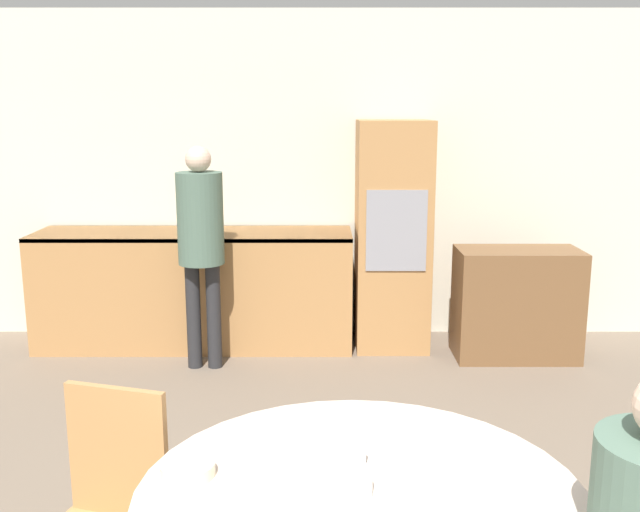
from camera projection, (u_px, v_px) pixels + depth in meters
name	position (u px, v px, depth m)	size (l,w,h in m)	color
wall_back	(314.00, 177.00, 5.75)	(6.02, 0.05, 2.60)	beige
kitchen_counter	(194.00, 287.00, 5.58)	(2.44, 0.60, 0.91)	#AD7A47
oven_unit	(391.00, 235.00, 5.51)	(0.56, 0.59, 1.76)	#AD7A47
sideboard	(515.00, 304.00, 5.32)	(0.90, 0.45, 0.83)	brown
chair_far_left	(105.00, 509.00, 2.44)	(0.50, 0.50, 0.92)	#AD7A47
person_standing	(200.00, 233.00, 4.99)	(0.32, 0.32, 1.59)	#262628
cup	(360.00, 482.00, 2.02)	(0.07, 0.07, 0.09)	white
bowl_near	(187.00, 469.00, 2.14)	(0.16, 0.16, 0.04)	beige
salt_shaker	(360.00, 453.00, 2.18)	(0.03, 0.03, 0.09)	white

